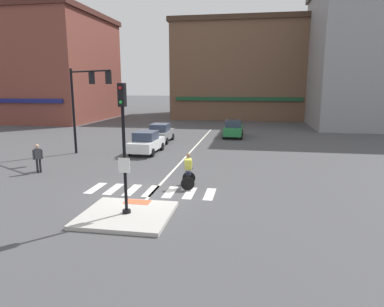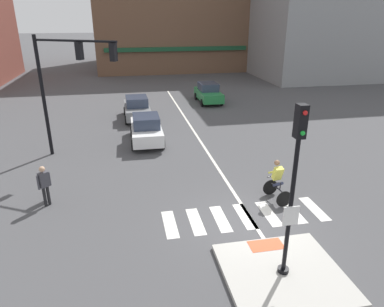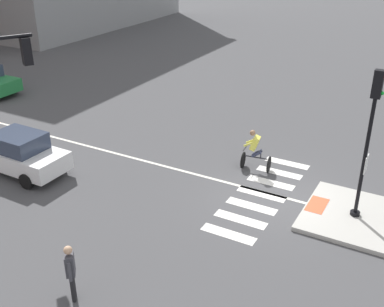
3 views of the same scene
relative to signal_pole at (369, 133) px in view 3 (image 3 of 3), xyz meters
name	(u,v)px [view 3 (image 3 of 3)]	position (x,y,z in m)	size (l,w,h in m)	color
ground_plane	(275,197)	(0.00, 2.78, -3.09)	(300.00, 300.00, 0.00)	#474749
traffic_island	(354,217)	(0.00, 0.01, -3.02)	(3.39, 3.22, 0.15)	#B2AFA8
tactile_pad_front	(317,205)	(0.00, 1.27, -2.94)	(1.10, 0.60, 0.01)	#DB5B38
signal_pole	(369,133)	(0.00, 0.00, 0.00)	(0.44, 0.38, 4.90)	black
crosswalk_stripe_a	(228,234)	(-2.83, 3.28, -3.09)	(0.44, 1.80, 0.01)	silver
crosswalk_stripe_b	(240,219)	(-1.88, 3.28, -3.09)	(0.44, 1.80, 0.01)	silver
crosswalk_stripe_c	(251,206)	(-0.94, 3.28, -3.09)	(0.44, 1.80, 0.01)	silver
crosswalk_stripe_d	(262,194)	(0.00, 3.28, -3.09)	(0.44, 1.80, 0.01)	silver
crosswalk_stripe_e	(271,183)	(0.94, 3.28, -3.09)	(0.44, 1.80, 0.01)	silver
crosswalk_stripe_f	(279,172)	(1.88, 3.28, -3.09)	(0.44, 1.80, 0.01)	silver
crosswalk_stripe_g	(287,163)	(2.83, 3.28, -3.09)	(0.44, 1.80, 0.01)	silver
lane_centre_line	(66,140)	(0.15, 12.78, -3.09)	(0.14, 28.00, 0.01)	silver
car_white_westbound_far	(18,153)	(-2.98, 12.22, -2.28)	(1.89, 4.12, 1.64)	white
cyclist	(255,150)	(1.64, 4.26, -2.22)	(0.79, 1.16, 1.68)	black
pedestrian_at_curb_left	(70,269)	(-7.38, 5.56, -2.11)	(0.44, 0.40, 1.67)	black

